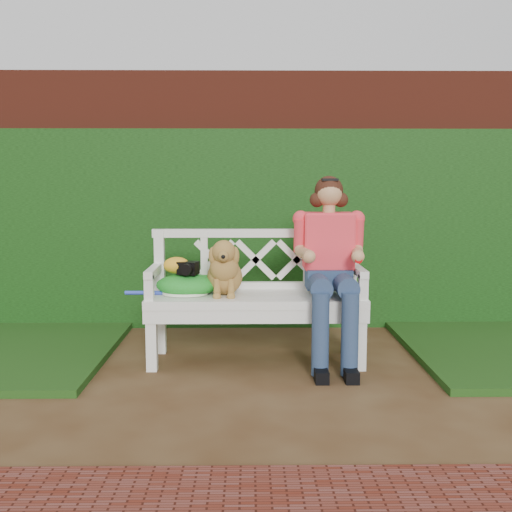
{
  "coord_description": "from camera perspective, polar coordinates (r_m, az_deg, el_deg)",
  "views": [
    {
      "loc": [
        -0.09,
        -3.48,
        1.27
      ],
      "look_at": [
        -0.04,
        0.63,
        0.75
      ],
      "focal_mm": 42.0,
      "sensor_mm": 36.0,
      "label": 1
    }
  ],
  "objects": [
    {
      "name": "tennis_racket",
      "position": [
        4.2,
        -7.16,
        -3.48
      ],
      "size": [
        0.63,
        0.34,
        0.03
      ],
      "primitive_type": null,
      "rotation": [
        0.0,
        0.0,
        -0.14
      ],
      "color": "white",
      "rests_on": "garden_bench"
    },
    {
      "name": "ground",
      "position": [
        3.71,
        0.74,
        -12.81
      ],
      "size": [
        60.0,
        60.0,
        0.0
      ],
      "primitive_type": "plane",
      "color": "#3E2511"
    },
    {
      "name": "dog",
      "position": [
        4.14,
        -3.02,
        -1.02
      ],
      "size": [
        0.34,
        0.41,
        0.4
      ],
      "primitive_type": null,
      "rotation": [
        0.0,
        0.0,
        0.21
      ],
      "color": "#B37A29",
      "rests_on": "garden_bench"
    },
    {
      "name": "ivy_hedge",
      "position": [
        5.18,
        0.3,
        2.55
      ],
      "size": [
        10.0,
        0.18,
        1.7
      ],
      "primitive_type": "cube",
      "color": "#1A5516",
      "rests_on": "ground"
    },
    {
      "name": "baseball_glove",
      "position": [
        4.18,
        -7.57,
        -0.88
      ],
      "size": [
        0.21,
        0.17,
        0.12
      ],
      "primitive_type": "ellipsoid",
      "rotation": [
        0.0,
        0.0,
        0.21
      ],
      "color": "gold",
      "rests_on": "green_bag"
    },
    {
      "name": "camera_item",
      "position": [
        4.15,
        -6.48,
        -1.13
      ],
      "size": [
        0.15,
        0.13,
        0.09
      ],
      "primitive_type": "cube",
      "rotation": [
        0.0,
        0.0,
        -0.26
      ],
      "color": "black",
      "rests_on": "green_bag"
    },
    {
      "name": "garden_bench",
      "position": [
        4.24,
        0.0,
        -6.86
      ],
      "size": [
        1.59,
        0.62,
        0.48
      ],
      "primitive_type": null,
      "rotation": [
        0.0,
        0.0,
        -0.01
      ],
      "color": "white",
      "rests_on": "ground"
    },
    {
      "name": "seated_woman",
      "position": [
        4.18,
        6.94,
        -1.87
      ],
      "size": [
        0.71,
        0.82,
        1.23
      ],
      "primitive_type": null,
      "rotation": [
        0.0,
        0.0,
        -0.33
      ],
      "color": "#EE3F6D",
      "rests_on": "ground"
    },
    {
      "name": "brick_wall",
      "position": [
        5.39,
        0.27,
        5.39
      ],
      "size": [
        10.0,
        0.3,
        2.2
      ],
      "primitive_type": "cube",
      "color": "maroon",
      "rests_on": "ground"
    },
    {
      "name": "green_bag",
      "position": [
        4.2,
        -6.55,
        -2.66
      ],
      "size": [
        0.53,
        0.48,
        0.15
      ],
      "primitive_type": null,
      "rotation": [
        0.0,
        0.0,
        0.41
      ],
      "color": "green",
      "rests_on": "garden_bench"
    }
  ]
}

